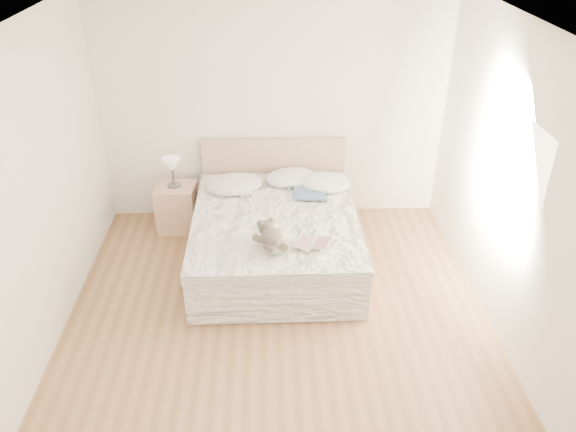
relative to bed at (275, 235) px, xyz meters
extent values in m
cube|color=brown|center=(0.00, -1.19, -0.31)|extent=(4.00, 4.50, 0.00)
cube|color=white|center=(0.00, -1.19, 2.39)|extent=(4.00, 4.50, 0.00)
cube|color=white|center=(0.00, 1.06, 1.04)|extent=(4.00, 0.02, 2.70)
cube|color=white|center=(-2.00, -1.19, 1.04)|extent=(0.02, 4.50, 2.70)
cube|color=white|center=(2.00, -1.19, 1.04)|extent=(0.02, 4.50, 2.70)
cube|color=white|center=(1.99, -0.89, 1.14)|extent=(0.02, 1.30, 1.10)
cube|color=tan|center=(0.00, -0.04, -0.21)|extent=(1.68, 2.08, 0.20)
cube|color=white|center=(0.00, -0.04, 0.04)|extent=(1.60, 2.00, 0.30)
cube|color=white|center=(0.00, -0.09, 0.23)|extent=(1.72, 2.05, 0.10)
cube|color=tan|center=(0.00, 1.00, 0.19)|extent=(1.70, 0.06, 1.00)
cube|color=tan|center=(-1.15, 0.69, -0.03)|extent=(0.48, 0.43, 0.56)
cylinder|color=#47443F|center=(-1.16, 0.71, 0.26)|extent=(0.16, 0.16, 0.02)
cylinder|color=#423C37|center=(-1.16, 0.71, 0.38)|extent=(0.03, 0.03, 0.22)
cone|color=white|center=(-1.16, 0.71, 0.52)|extent=(0.27, 0.27, 0.16)
ellipsoid|color=silver|center=(-0.46, 0.56, 0.33)|extent=(0.74, 0.60, 0.20)
ellipsoid|color=white|center=(0.20, 0.71, 0.33)|extent=(0.69, 0.56, 0.18)
ellipsoid|color=white|center=(0.57, 0.56, 0.33)|extent=(0.70, 0.56, 0.19)
cube|color=silver|center=(-0.41, 0.41, 0.32)|extent=(0.38, 0.33, 0.02)
cube|color=beige|center=(0.35, -0.68, 0.32)|extent=(0.40, 0.34, 0.02)
camera|label=1|loc=(-0.06, -5.14, 3.24)|focal=35.00mm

